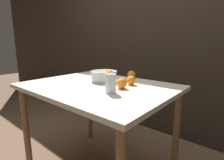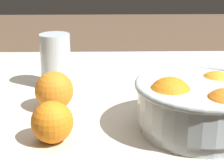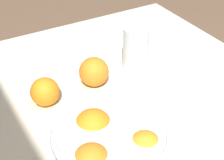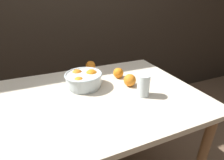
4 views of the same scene
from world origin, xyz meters
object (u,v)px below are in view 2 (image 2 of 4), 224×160
orange_loose_front (54,91)px  juice_glass (56,62)px  fruit_bowl (199,104)px  orange_loose_near_bowl (52,122)px

orange_loose_front → juice_glass: bearing=-84.8°
fruit_bowl → juice_glass: 0.35m
fruit_bowl → juice_glass: bearing=-40.6°
fruit_bowl → orange_loose_front: (0.26, -0.10, -0.01)m
fruit_bowl → juice_glass: juice_glass is taller
juice_glass → orange_loose_near_bowl: 0.27m
juice_glass → orange_loose_near_bowl: juice_glass is taller
juice_glass → orange_loose_front: (-0.01, 0.13, -0.02)m
fruit_bowl → orange_loose_front: 0.28m
fruit_bowl → orange_loose_near_bowl: size_ratio=3.25×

